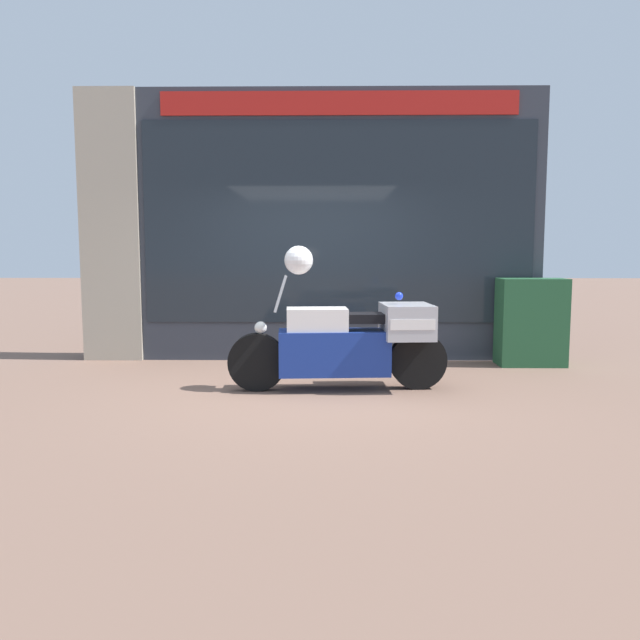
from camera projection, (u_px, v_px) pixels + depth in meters
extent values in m
plane|color=#7A5B4C|center=(307.00, 388.00, 7.09)|extent=(60.00, 60.00, 0.00)
cube|color=#333842|center=(311.00, 227.00, 8.88)|extent=(6.49, 0.40, 3.78)
cube|color=#B2A893|center=(115.00, 227.00, 8.94)|extent=(0.84, 0.55, 3.78)
cube|color=#1E262D|center=(339.00, 223.00, 8.65)|extent=(5.42, 0.02, 2.78)
cube|color=red|center=(339.00, 103.00, 8.47)|extent=(4.88, 0.03, 0.32)
cube|color=slate|center=(335.00, 339.00, 9.06)|extent=(5.20, 0.30, 0.55)
cube|color=silver|center=(335.00, 271.00, 9.09)|extent=(5.20, 0.02, 1.45)
cube|color=beige|center=(335.00, 221.00, 8.87)|extent=(5.20, 0.30, 0.02)
cube|color=navy|center=(206.00, 218.00, 8.89)|extent=(0.18, 0.04, 0.05)
cube|color=black|center=(292.00, 218.00, 8.88)|extent=(0.18, 0.04, 0.05)
cube|color=#C68E19|center=(379.00, 218.00, 8.86)|extent=(0.18, 0.04, 0.05)
cube|color=#195623|center=(465.00, 218.00, 8.84)|extent=(0.18, 0.04, 0.05)
cube|color=#2866B7|center=(222.00, 311.00, 8.97)|extent=(0.19, 0.02, 0.27)
cube|color=#2D8E42|center=(335.00, 312.00, 8.95)|extent=(0.19, 0.02, 0.27)
cube|color=yellow|center=(449.00, 312.00, 8.92)|extent=(0.19, 0.02, 0.27)
cylinder|color=black|center=(257.00, 362.00, 6.92)|extent=(0.65, 0.18, 0.64)
cylinder|color=black|center=(418.00, 361.00, 7.01)|extent=(0.65, 0.18, 0.64)
cube|color=navy|center=(334.00, 352.00, 6.95)|extent=(1.25, 0.55, 0.49)
cube|color=white|center=(317.00, 321.00, 6.90)|extent=(0.69, 0.46, 0.28)
cube|color=black|center=(359.00, 318.00, 6.92)|extent=(0.73, 0.40, 0.10)
cube|color=#B7B7BC|center=(407.00, 321.00, 6.96)|extent=(0.58, 0.74, 0.38)
cube|color=white|center=(407.00, 321.00, 6.96)|extent=(0.53, 0.75, 0.11)
cube|color=#B2BCC6|center=(281.00, 293.00, 6.85)|extent=(0.17, 0.34, 0.41)
sphere|color=white|center=(261.00, 328.00, 6.88)|extent=(0.14, 0.14, 0.14)
sphere|color=blue|center=(399.00, 296.00, 6.92)|extent=(0.09, 0.09, 0.09)
cube|color=#235633|center=(531.00, 322.00, 8.45)|extent=(0.88, 0.48, 1.18)
sphere|color=white|center=(299.00, 260.00, 6.82)|extent=(0.31, 0.31, 0.31)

